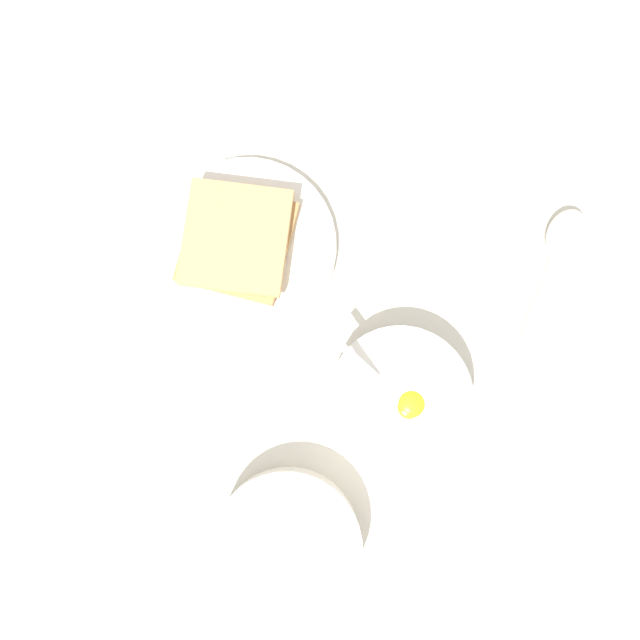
% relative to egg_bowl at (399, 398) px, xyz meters
% --- Properties ---
extents(ground_plane, '(3.00, 3.00, 0.00)m').
position_rel_egg_bowl_xyz_m(ground_plane, '(0.15, -0.01, -0.02)').
color(ground_plane, beige).
extents(egg_bowl, '(0.15, 0.14, 0.07)m').
position_rel_egg_bowl_xyz_m(egg_bowl, '(0.00, 0.00, 0.00)').
color(egg_bowl, white).
rests_on(egg_bowl, ground_plane).
extents(toast_plate, '(0.19, 0.19, 0.01)m').
position_rel_egg_bowl_xyz_m(toast_plate, '(0.21, 0.06, -0.02)').
color(toast_plate, white).
rests_on(toast_plate, ground_plane).
extents(toast_sandwich, '(0.15, 0.15, 0.03)m').
position_rel_egg_bowl_xyz_m(toast_sandwich, '(0.22, 0.07, 0.01)').
color(toast_sandwich, tan).
rests_on(toast_sandwich, toast_plate).
extents(soup_spoon, '(0.11, 0.13, 0.03)m').
position_rel_egg_bowl_xyz_m(soup_spoon, '(0.05, -0.23, -0.01)').
color(soup_spoon, white).
rests_on(soup_spoon, ground_plane).
extents(congee_bowl, '(0.14, 0.14, 0.04)m').
position_rel_egg_bowl_xyz_m(congee_bowl, '(-0.07, 0.16, 0.00)').
color(congee_bowl, white).
rests_on(congee_bowl, ground_plane).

